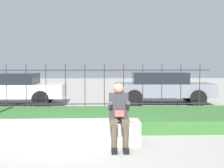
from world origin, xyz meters
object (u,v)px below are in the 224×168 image
stone_bench (67,134)px  car_parked_left (10,88)px  person_seated_reader (119,113)px  car_parked_right (162,87)px

stone_bench → car_parked_left: size_ratio=0.70×
person_seated_reader → car_parked_right: car_parked_right is taller
person_seated_reader → car_parked_left: (-4.05, 6.78, -0.00)m
car_parked_right → car_parked_left: car_parked_right is taller
car_parked_right → car_parked_left: size_ratio=0.95×
stone_bench → car_parked_right: car_parked_right is taller
stone_bench → person_seated_reader: (1.08, -0.33, 0.49)m
stone_bench → car_parked_right: (3.34, 6.51, 0.50)m
car_parked_left → car_parked_right: bearing=0.9°
stone_bench → car_parked_right: 7.34m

